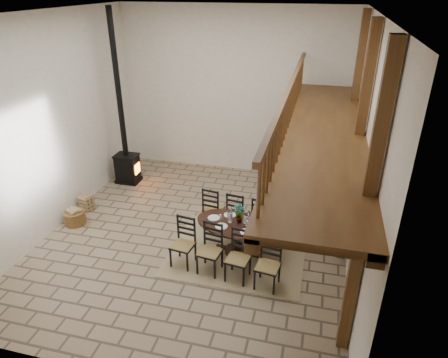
% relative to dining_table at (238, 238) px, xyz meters
% --- Properties ---
extents(ground, '(8.00, 8.00, 0.00)m').
position_rel_dining_table_xyz_m(ground, '(-1.11, 0.44, -0.39)').
color(ground, gray).
rests_on(ground, ground).
extents(room_shell, '(7.02, 8.02, 5.01)m').
position_rel_dining_table_xyz_m(room_shell, '(0.08, 0.44, 2.62)').
color(room_shell, white).
rests_on(room_shell, ground).
extents(rug, '(3.00, 2.50, 0.02)m').
position_rel_dining_table_xyz_m(rug, '(-0.00, -0.00, -0.38)').
color(rug, tan).
rests_on(rug, ground).
extents(dining_table, '(2.61, 2.41, 1.22)m').
position_rel_dining_table_xyz_m(dining_table, '(0.00, 0.00, 0.00)').
color(dining_table, black).
rests_on(dining_table, ground).
extents(wood_stove, '(0.69, 0.53, 5.00)m').
position_rel_dining_table_xyz_m(wood_stove, '(-4.01, 2.69, 0.73)').
color(wood_stove, black).
rests_on(wood_stove, ground).
extents(log_basket, '(0.52, 0.52, 0.43)m').
position_rel_dining_table_xyz_m(log_basket, '(-4.25, 0.18, -0.20)').
color(log_basket, brown).
rests_on(log_basket, ground).
extents(log_stack, '(0.39, 0.40, 0.42)m').
position_rel_dining_table_xyz_m(log_stack, '(-4.35, 0.88, -0.18)').
color(log_stack, '#A3805B').
rests_on(log_stack, ground).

